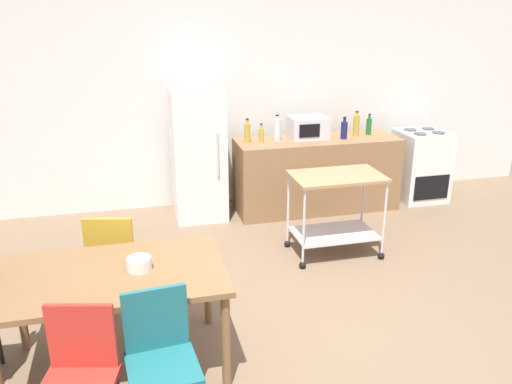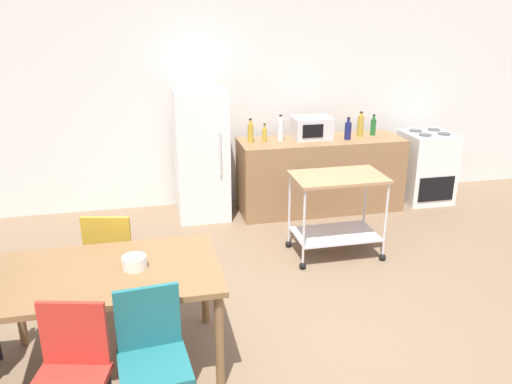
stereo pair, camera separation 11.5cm
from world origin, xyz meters
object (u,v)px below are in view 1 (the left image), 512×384
object	(u,v)px
bottle_soy_sauce	(344,130)
fruit_bowl	(139,264)
chair_mustard	(114,256)
chair_teal	(161,355)
bottle_sparkling_water	(356,125)
bottle_sesame_oil	(277,129)
stove_oven	(421,165)
kitchen_cart	(336,201)
bottle_vinegar	(247,132)
chair_red	(79,375)
bottle_hot_sauce	(369,126)
microwave	(308,127)
bottle_soda	(261,134)
refrigerator	(198,154)
dining_table	(113,283)

from	to	relation	value
bottle_soy_sauce	fruit_bowl	world-z (taller)	bottle_soy_sauce
chair_mustard	chair_teal	size ratio (longest dim) A/B	1.00
bottle_sparkling_water	chair_mustard	bearing A→B (deg)	-147.23
bottle_sesame_oil	bottle_sparkling_water	xyz separation A→B (m)	(1.02, 0.00, 0.00)
stove_oven	bottle_sesame_oil	distance (m)	2.04
bottle_soy_sauce	kitchen_cart	bearing A→B (deg)	-115.59
kitchen_cart	bottle_vinegar	bearing A→B (deg)	115.55
chair_red	stove_oven	bearing A→B (deg)	52.99
chair_teal	bottle_vinegar	world-z (taller)	bottle_vinegar
bottle_hot_sauce	bottle_vinegar	bearing A→B (deg)	-178.90
kitchen_cart	chair_mustard	bearing A→B (deg)	-164.54
bottle_soy_sauce	bottle_sparkling_water	size ratio (longest dim) A/B	0.87
chair_red	microwave	bearing A→B (deg)	67.23
bottle_soda	chair_red	bearing A→B (deg)	-119.63
chair_red	refrigerator	bearing A→B (deg)	85.09
bottle_vinegar	bottle_soy_sauce	bearing A→B (deg)	-5.15
bottle_vinegar	bottle_sparkling_water	world-z (taller)	bottle_sparkling_water
bottle_soy_sauce	refrigerator	bearing A→B (deg)	174.53
dining_table	bottle_sparkling_water	bearing A→B (deg)	41.91
chair_mustard	chair_teal	world-z (taller)	same
dining_table	chair_teal	size ratio (longest dim) A/B	1.69
bottle_hot_sauce	bottle_soda	bearing A→B (deg)	-179.15
bottle_sparkling_water	bottle_soy_sauce	bearing A→B (deg)	-151.52
refrigerator	bottle_vinegar	bearing A→B (deg)	-6.11
bottle_soy_sauce	bottle_soda	bearing A→B (deg)	173.44
kitchen_cart	bottle_hot_sauce	distance (m)	1.68
bottle_sesame_oil	bottle_hot_sauce	bearing A→B (deg)	1.21
refrigerator	bottle_sparkling_water	bearing A→B (deg)	-1.64
dining_table	chair_teal	bearing A→B (deg)	-67.94
bottle_soda	dining_table	bearing A→B (deg)	-123.06
chair_red	kitchen_cart	bearing A→B (deg)	54.90
bottle_vinegar	bottle_soda	size ratio (longest dim) A/B	1.33
stove_oven	fruit_bowl	bearing A→B (deg)	-144.79
dining_table	bottle_vinegar	world-z (taller)	bottle_vinegar
refrigerator	bottle_soda	distance (m)	0.78
chair_red	refrigerator	world-z (taller)	refrigerator
dining_table	fruit_bowl	xyz separation A→B (m)	(0.18, -0.00, 0.12)
bottle_sesame_oil	dining_table	bearing A→B (deg)	-125.98
dining_table	chair_mustard	bearing A→B (deg)	90.75
bottle_vinegar	chair_teal	bearing A→B (deg)	-111.40
microwave	kitchen_cart	bearing A→B (deg)	-96.55
chair_teal	bottle_soda	size ratio (longest dim) A/B	4.16
bottle_vinegar	bottle_soy_sauce	distance (m)	1.18
stove_oven	bottle_vinegar	xyz separation A→B (m)	(-2.32, 0.02, 0.57)
chair_mustard	refrigerator	world-z (taller)	refrigerator
dining_table	bottle_sesame_oil	distance (m)	3.25
refrigerator	bottle_vinegar	xyz separation A→B (m)	(0.58, -0.06, 0.24)
microwave	bottle_sparkling_water	world-z (taller)	bottle_sparkling_water
dining_table	bottle_sparkling_water	xyz separation A→B (m)	(2.92, 2.62, 0.36)
stove_oven	kitchen_cart	size ratio (longest dim) A/B	1.01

